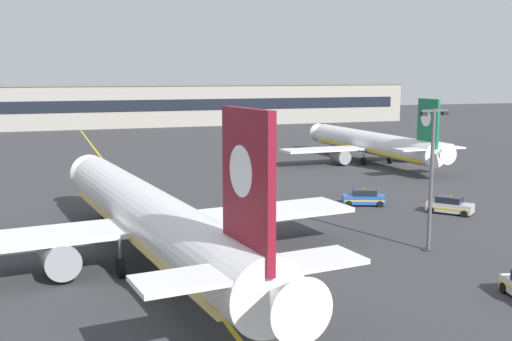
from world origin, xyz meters
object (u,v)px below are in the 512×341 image
airliner_foreground (150,217)px  safety_cone_by_nose_gear (141,212)px  service_car_nearest (364,198)px  apron_lamp_post (431,177)px  airliner_background (372,144)px  service_car_second (450,206)px

airliner_foreground → safety_cone_by_nose_gear: 16.30m
airliner_foreground → service_car_nearest: airliner_foreground is taller
apron_lamp_post → safety_cone_by_nose_gear: bearing=133.9°
airliner_background → airliner_foreground: bearing=-135.5°
airliner_background → apron_lamp_post: size_ratio=3.36×
airliner_foreground → apron_lamp_post: size_ratio=3.89×
airliner_foreground → service_car_nearest: (23.69, 12.55, -2.60)m
safety_cone_by_nose_gear → apron_lamp_post: bearing=-46.1°
service_car_second → safety_cone_by_nose_gear: (-27.89, 9.38, -0.51)m
airliner_foreground → airliner_background: 55.54m
airliner_background → service_car_second: size_ratio=8.13×
airliner_foreground → service_car_second: (29.60, 6.54, -2.60)m
airliner_background → service_car_second: bearing=-107.1°
safety_cone_by_nose_gear → airliner_foreground: bearing=-96.1°
service_car_second → service_car_nearest: bearing=134.5°
airliner_background → safety_cone_by_nose_gear: 44.41m
service_car_second → airliner_foreground: bearing=-167.5°
service_car_nearest → safety_cone_by_nose_gear: size_ratio=8.30×
service_car_nearest → service_car_second: 8.43m
airliner_foreground → safety_cone_by_nose_gear: bearing=83.9°
service_car_nearest → service_car_second: bearing=-45.5°
service_car_second → safety_cone_by_nose_gear: service_car_second is taller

